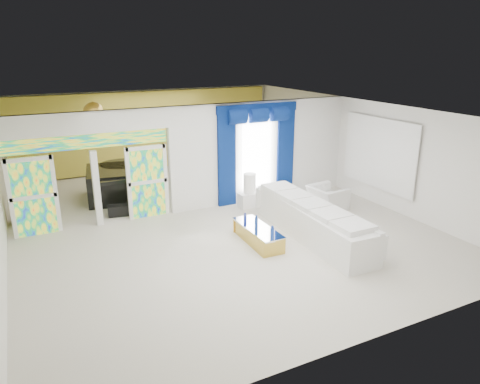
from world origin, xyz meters
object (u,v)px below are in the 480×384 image
coffee_table (258,235)px  grand_piano (112,184)px  white_sofa (312,222)px  armchair (327,198)px  console_table (258,198)px

coffee_table → grand_piano: bearing=116.7°
white_sofa → coffee_table: size_ratio=2.47×
coffee_table → armchair: (2.95, 1.18, 0.14)m
console_table → armchair: armchair is taller
white_sofa → console_table: 2.67m
white_sofa → grand_piano: 6.46m
armchair → grand_piano: bearing=51.3°
white_sofa → coffee_table: bearing=169.6°
coffee_table → armchair: 3.18m
white_sofa → grand_piano: grand_piano is taller
grand_piano → armchair: bearing=-25.3°
white_sofa → grand_piano: size_ratio=2.23×
coffee_table → console_table: 2.70m
console_table → grand_piano: grand_piano is taller
white_sofa → coffee_table: (-1.35, 0.30, -0.21)m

